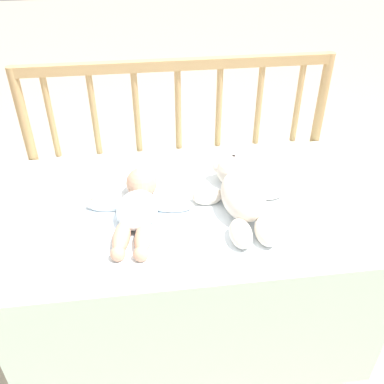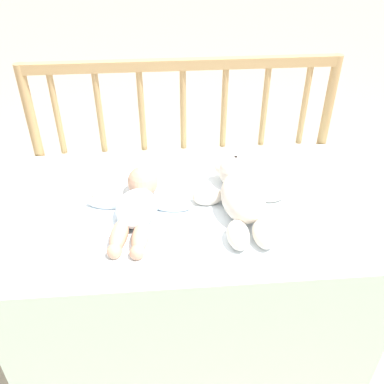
{
  "view_description": "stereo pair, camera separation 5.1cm",
  "coord_description": "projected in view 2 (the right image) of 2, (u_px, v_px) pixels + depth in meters",
  "views": [
    {
      "loc": [
        -0.14,
        -1.07,
        1.37
      ],
      "look_at": [
        0.0,
        -0.02,
        0.61
      ],
      "focal_mm": 40.0,
      "sensor_mm": 36.0,
      "label": 1
    },
    {
      "loc": [
        -0.09,
        -1.08,
        1.37
      ],
      "look_at": [
        0.0,
        -0.02,
        0.61
      ],
      "focal_mm": 40.0,
      "sensor_mm": 36.0,
      "label": 2
    }
  ],
  "objects": [
    {
      "name": "ground_plane",
      "position": [
        192.0,
        316.0,
        1.68
      ],
      "size": [
        12.0,
        12.0,
        0.0
      ],
      "primitive_type": "plane",
      "color": "tan"
    },
    {
      "name": "blanket",
      "position": [
        189.0,
        214.0,
        1.31
      ],
      "size": [
        0.81,
        0.49,
        0.01
      ],
      "color": "white",
      "rests_on": "crib_mattress"
    },
    {
      "name": "baby",
      "position": [
        137.0,
        206.0,
        1.3
      ],
      "size": [
        0.33,
        0.37,
        0.1
      ],
      "color": "white",
      "rests_on": "crib_mattress"
    },
    {
      "name": "crib_rail",
      "position": [
        183.0,
        130.0,
        1.62
      ],
      "size": [
        1.13,
        0.04,
        0.89
      ],
      "color": "tan",
      "rests_on": "ground_plane"
    },
    {
      "name": "teddy_bear",
      "position": [
        241.0,
        194.0,
        1.32
      ],
      "size": [
        0.3,
        0.4,
        0.12
      ],
      "color": "silver",
      "rests_on": "crib_mattress"
    },
    {
      "name": "crib_mattress",
      "position": [
        192.0,
        266.0,
        1.52
      ],
      "size": [
        1.13,
        0.69,
        0.55
      ],
      "color": "silver",
      "rests_on": "ground_plane"
    }
  ]
}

